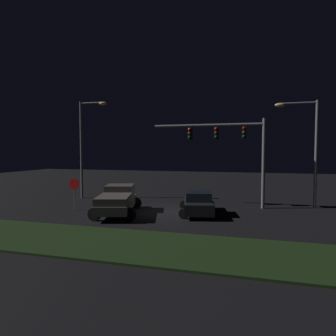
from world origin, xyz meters
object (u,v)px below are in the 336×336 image
(traffic_signal_gantry, at_px, (229,141))
(street_lamp_right, at_px, (307,140))
(pickup_truck, at_px, (118,199))
(car_sedan, at_px, (198,203))
(street_lamp_left, at_px, (86,138))
(stop_sign, at_px, (74,188))

(traffic_signal_gantry, distance_m, street_lamp_right, 5.57)
(pickup_truck, xyz_separation_m, street_lamp_right, (12.37, 5.63, 3.97))
(car_sedan, distance_m, street_lamp_left, 12.17)
(street_lamp_left, bearing_deg, stop_sign, -68.30)
(car_sedan, distance_m, street_lamp_right, 9.41)
(street_lamp_left, xyz_separation_m, stop_sign, (2.00, -5.03, -3.73))
(pickup_truck, distance_m, traffic_signal_gantry, 9.13)
(car_sedan, distance_m, stop_sign, 8.67)
(street_lamp_right, distance_m, stop_sign, 17.01)
(car_sedan, relative_size, street_lamp_left, 0.55)
(pickup_truck, bearing_deg, stop_sign, 70.94)
(pickup_truck, xyz_separation_m, stop_sign, (-3.38, 0.21, 0.56))
(pickup_truck, distance_m, car_sedan, 5.34)
(street_lamp_right, bearing_deg, pickup_truck, -155.53)
(traffic_signal_gantry, bearing_deg, street_lamp_right, 11.69)
(traffic_signal_gantry, distance_m, stop_sign, 11.65)
(car_sedan, relative_size, street_lamp_right, 0.60)
(street_lamp_right, bearing_deg, stop_sign, -161.00)
(pickup_truck, height_order, street_lamp_left, street_lamp_left)
(pickup_truck, height_order, street_lamp_right, street_lamp_right)
(pickup_truck, distance_m, street_lamp_right, 14.16)
(stop_sign, bearing_deg, pickup_truck, -3.49)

